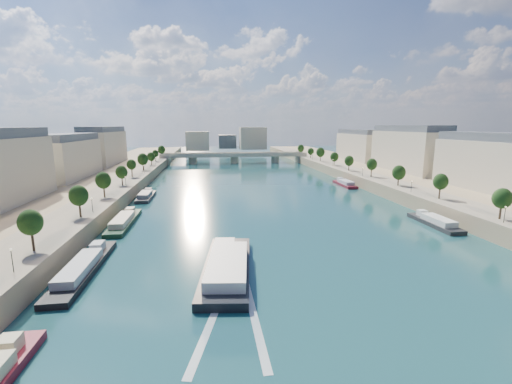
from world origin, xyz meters
name	(u,v)px	position (x,y,z in m)	size (l,w,h in m)	color
ground	(262,201)	(0.00, 100.00, 0.00)	(700.00, 700.00, 0.00)	#0B2F31
quay_left	(63,200)	(-72.00, 100.00, 2.50)	(44.00, 520.00, 5.00)	#9E8460
quay_right	(433,190)	(72.00, 100.00, 2.50)	(44.00, 520.00, 5.00)	#9E8460
pave_left	(107,192)	(-57.00, 100.00, 5.05)	(14.00, 520.00, 0.10)	gray
pave_right	(400,185)	(57.00, 100.00, 5.05)	(14.00, 520.00, 0.10)	gray
trees_left	(113,177)	(-55.00, 102.00, 10.48)	(4.80, 268.80, 8.26)	#382B1E
trees_right	(384,169)	(55.00, 110.00, 10.48)	(4.80, 268.80, 8.26)	#382B1E
lamps_left	(112,190)	(-52.50, 90.00, 7.78)	(0.36, 200.36, 4.28)	black
lamps_right	(384,177)	(52.50, 105.00, 7.78)	(0.36, 200.36, 4.28)	black
buildings_left	(36,159)	(-85.00, 112.00, 16.45)	(16.00, 226.00, 23.20)	#BFB093
buildings_right	(446,154)	(85.00, 112.00, 16.45)	(16.00, 226.00, 23.20)	#BFB093
skyline	(231,140)	(3.19, 319.52, 14.66)	(79.00, 42.00, 22.00)	#BFB093
bridge	(235,157)	(0.00, 236.77, 5.08)	(112.00, 12.00, 8.15)	#C1B79E
tour_barge	(227,267)	(-17.00, 36.40, 1.25)	(12.62, 32.10, 4.24)	black
wake	(233,317)	(-17.00, 19.88, 0.02)	(10.73, 26.00, 0.04)	silver
moored_barges_left	(86,265)	(-45.50, 42.13, 0.84)	(5.00, 157.05, 3.60)	#1A233B
moored_barges_right	(472,238)	(45.50, 46.54, 0.84)	(5.00, 162.94, 3.60)	black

